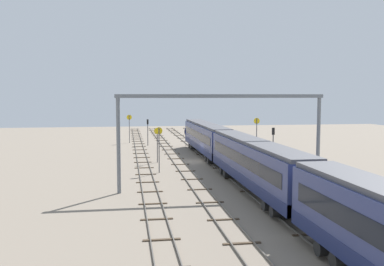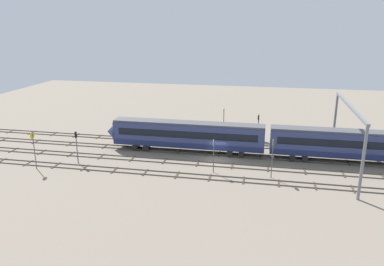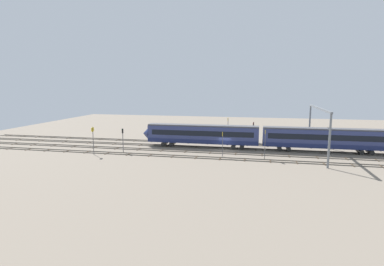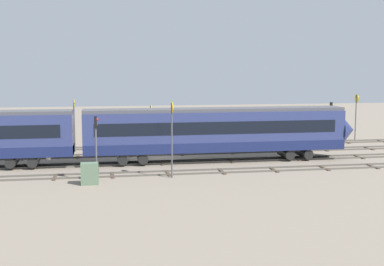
# 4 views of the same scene
# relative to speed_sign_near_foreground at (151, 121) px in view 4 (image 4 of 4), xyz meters

# --- Properties ---
(ground_plane) EXTENTS (137.91, 137.91, 0.00)m
(ground_plane) POSITION_rel_speed_sign_near_foreground_xyz_m (0.19, -5.27, -3.05)
(ground_plane) COLOR gray
(track_near_foreground) EXTENTS (121.91, 2.40, 0.16)m
(track_near_foreground) POSITION_rel_speed_sign_near_foreground_xyz_m (0.19, -12.51, -2.98)
(track_near_foreground) COLOR #59544C
(track_near_foreground) RESTS_ON ground
(track_with_train) EXTENTS (121.91, 2.40, 0.16)m
(track_with_train) POSITION_rel_speed_sign_near_foreground_xyz_m (0.19, -7.68, -2.98)
(track_with_train) COLOR #59544C
(track_with_train) RESTS_ON ground
(track_middle) EXTENTS (121.91, 2.40, 0.16)m
(track_middle) POSITION_rel_speed_sign_near_foreground_xyz_m (0.19, -2.86, -2.98)
(track_middle) COLOR #59544C
(track_middle) RESTS_ON ground
(track_second_far) EXTENTS (121.91, 2.40, 0.16)m
(track_second_far) POSITION_rel_speed_sign_near_foreground_xyz_m (0.19, 1.97, -2.98)
(track_second_far) COLOR #59544C
(track_second_far) RESTS_ON ground
(speed_sign_near_foreground) EXTENTS (0.14, 0.85, 4.75)m
(speed_sign_near_foreground) POSITION_rel_speed_sign_near_foreground_xyz_m (0.00, 0.00, 0.00)
(speed_sign_near_foreground) COLOR #4C4C51
(speed_sign_near_foreground) RESTS_ON ground
(speed_sign_mid_trackside) EXTENTS (0.14, 0.82, 5.40)m
(speed_sign_mid_trackside) POSITION_rel_speed_sign_near_foreground_xyz_m (-7.83, 0.35, 0.34)
(speed_sign_mid_trackside) COLOR #4C4C51
(speed_sign_mid_trackside) RESTS_ON ground
(speed_sign_far_trackside) EXTENTS (0.14, 0.98, 5.45)m
(speed_sign_far_trackside) POSITION_rel_speed_sign_near_foreground_xyz_m (24.83, 3.62, 0.53)
(speed_sign_far_trackside) COLOR #4C4C51
(speed_sign_far_trackside) RESTS_ON ground
(speed_sign_distant_end) EXTENTS (0.14, 0.85, 5.98)m
(speed_sign_distant_end) POSITION_rel_speed_sign_near_foreground_xyz_m (0.31, -14.12, 0.69)
(speed_sign_distant_end) COLOR #4C4C51
(speed_sign_distant_end) RESTS_ON ground
(signal_light_trackside_approach) EXTENTS (0.31, 0.32, 5.02)m
(signal_light_trackside_approach) POSITION_rel_speed_sign_near_foreground_xyz_m (-5.55, -14.49, 0.20)
(signal_light_trackside_approach) COLOR #4C4C51
(signal_light_trackside_approach) RESTS_ON ground
(signal_light_trackside_departure) EXTENTS (0.31, 0.32, 4.80)m
(signal_light_trackside_departure) POSITION_rel_speed_sign_near_foreground_xyz_m (20.14, 0.32, 0.08)
(signal_light_trackside_departure) COLOR #4C4C51
(signal_light_trackside_departure) RESTS_ON ground
(relay_cabinet) EXTENTS (1.32, 0.88, 1.62)m
(relay_cabinet) POSITION_rel_speed_sign_near_foreground_xyz_m (-6.05, -15.41, -2.24)
(relay_cabinet) COLOR #597259
(relay_cabinet) RESTS_ON ground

